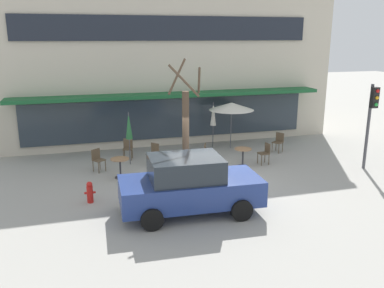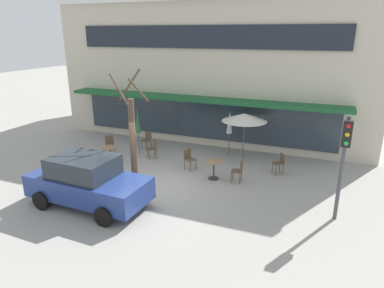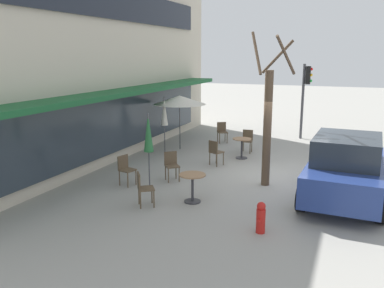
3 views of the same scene
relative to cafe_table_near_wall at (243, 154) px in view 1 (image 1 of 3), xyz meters
The scene contains 17 objects.
ground_plane 2.87m from the cafe_table_near_wall, 137.88° to the right, with size 80.00×80.00×0.00m, color #9E9B93.
building_facade 8.98m from the cafe_table_near_wall, 104.53° to the left, with size 17.07×9.10×7.67m.
cafe_table_near_wall is the anchor object (origin of this frame).
cafe_table_streetside 4.97m from the cafe_table_near_wall, behind, with size 0.70×0.70×0.76m.
patio_umbrella_green_folded 3.19m from the cafe_table_near_wall, 79.10° to the left, with size 2.10×2.10×2.20m.
patio_umbrella_cream_folded 4.79m from the cafe_table_near_wall, 160.61° to the left, with size 0.28×0.28×2.20m.
patio_umbrella_corner_open 3.28m from the cafe_table_near_wall, 94.67° to the left, with size 0.28×0.28×2.20m.
cafe_chair_0 2.88m from the cafe_table_near_wall, 32.87° to the left, with size 0.55×0.55×0.89m.
cafe_chair_1 3.68m from the cafe_table_near_wall, 159.65° to the left, with size 0.56×0.56×0.89m.
cafe_chair_2 1.45m from the cafe_table_near_wall, 155.93° to the left, with size 0.53×0.53×0.89m.
cafe_chair_3 4.97m from the cafe_table_near_wall, 151.78° to the left, with size 0.48×0.48×0.89m.
cafe_chair_4 5.82m from the cafe_table_near_wall, 169.99° to the left, with size 0.56×0.56×0.89m.
cafe_chair_5 1.02m from the cafe_table_near_wall, ahead, with size 0.42×0.42×0.89m.
parked_sedan 4.99m from the cafe_table_near_wall, 131.62° to the right, with size 4.27×2.14×1.76m.
street_tree 3.50m from the cafe_table_near_wall, 151.75° to the right, with size 1.28×1.28×4.45m.
traffic_light_pole 5.23m from the cafe_table_near_wall, 19.51° to the right, with size 0.26×0.43×3.40m.
fire_hydrant 6.52m from the cafe_table_near_wall, 161.00° to the right, with size 0.36×0.20×0.71m.
Camera 1 is at (-4.24, -12.81, 5.18)m, focal length 38.00 mm.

